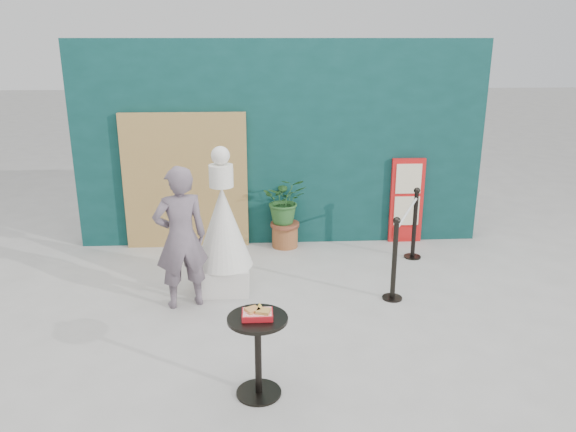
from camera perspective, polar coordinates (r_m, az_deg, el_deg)
name	(u,v)px	position (r m, az deg, el deg)	size (l,w,h in m)	color
ground	(295,344)	(5.91, 0.68, -12.86)	(60.00, 60.00, 0.00)	#ADAAA5
back_wall	(281,144)	(8.38, -0.76, 7.32)	(6.00, 0.30, 3.00)	#0B3330
bamboo_fence	(186,182)	(8.33, -10.36, 3.46)	(1.80, 0.08, 2.00)	tan
woman	(181,238)	(6.48, -10.83, -2.19)	(0.61, 0.40, 1.67)	slate
menu_board	(407,201)	(8.67, 11.97, 1.53)	(0.50, 0.07, 1.30)	red
statue	(223,233)	(6.86, -6.60, -1.76)	(0.71, 0.71, 1.81)	silver
cafe_table	(258,344)	(4.94, -3.07, -12.83)	(0.52, 0.52, 0.75)	black
food_basket	(258,313)	(4.81, -3.10, -9.84)	(0.26, 0.19, 0.11)	red
planter	(285,207)	(8.27, -0.32, 0.96)	(0.63, 0.55, 1.08)	brown
stanchion_barrier	(405,241)	(7.42, 11.84, -2.50)	(0.84, 1.54, 1.03)	black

